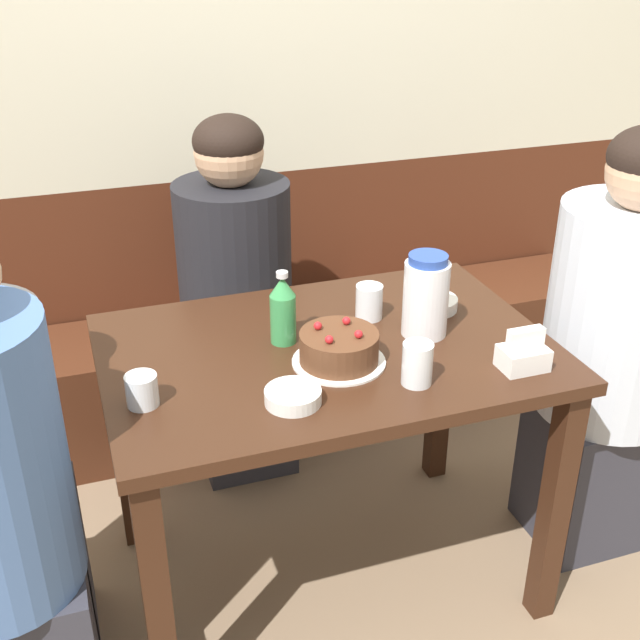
{
  "coord_description": "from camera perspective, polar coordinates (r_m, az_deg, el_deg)",
  "views": [
    {
      "loc": [
        -0.58,
        -1.65,
        1.72
      ],
      "look_at": [
        -0.0,
        0.05,
        0.8
      ],
      "focal_mm": 45.0,
      "sensor_mm": 36.0,
      "label": 1
    }
  ],
  "objects": [
    {
      "name": "glass_tumbler_short",
      "position": [
        2.12,
        3.51,
        1.3
      ],
      "size": [
        0.07,
        0.07,
        0.09
      ],
      "color": "silver",
      "rests_on": "dining_table"
    },
    {
      "name": "glass_water_tall",
      "position": [
        1.8,
        -12.55,
        -4.9
      ],
      "size": [
        0.07,
        0.07,
        0.07
      ],
      "color": "silver",
      "rests_on": "dining_table"
    },
    {
      "name": "water_pitcher",
      "position": [
        2.03,
        7.54,
        1.7
      ],
      "size": [
        0.12,
        0.12,
        0.22
      ],
      "color": "white",
      "rests_on": "dining_table"
    },
    {
      "name": "napkin_holder",
      "position": [
        1.95,
        14.27,
        -2.37
      ],
      "size": [
        0.11,
        0.08,
        0.11
      ],
      "color": "white",
      "rests_on": "dining_table"
    },
    {
      "name": "dining_table",
      "position": [
        2.06,
        0.49,
        -4.71
      ],
      "size": [
        1.11,
        0.75,
        0.75
      ],
      "color": "#381E11",
      "rests_on": "ground_plane"
    },
    {
      "name": "ground_plane",
      "position": [
        2.45,
        0.43,
        -17.44
      ],
      "size": [
        12.0,
        12.0,
        0.0
      ],
      "primitive_type": "plane",
      "color": "#846B51"
    },
    {
      "name": "glass_shot_small",
      "position": [
        1.84,
        6.93,
        -3.11
      ],
      "size": [
        0.07,
        0.07,
        0.1
      ],
      "color": "silver",
      "rests_on": "dining_table"
    },
    {
      "name": "person_dark_striped",
      "position": [
        2.59,
        -5.95,
        1.19
      ],
      "size": [
        0.36,
        0.36,
        1.2
      ],
      "rotation": [
        0.0,
        0.0,
        -1.57
      ],
      "color": "#33333D",
      "rests_on": "ground_plane"
    },
    {
      "name": "bowl_rice_small",
      "position": [
        1.77,
        -1.94,
        -5.45
      ],
      "size": [
        0.13,
        0.13,
        0.03
      ],
      "color": "white",
      "rests_on": "dining_table"
    },
    {
      "name": "birthday_cake",
      "position": [
        1.91,
        1.27,
        -2.05
      ],
      "size": [
        0.23,
        0.23,
        0.1
      ],
      "color": "white",
      "rests_on": "dining_table"
    },
    {
      "name": "bench_seat",
      "position": [
        2.96,
        -4.9,
        -3.67
      ],
      "size": [
        2.74,
        0.38,
        0.42
      ],
      "color": "#472314",
      "rests_on": "ground_plane"
    },
    {
      "name": "bowl_soup_white",
      "position": [
        2.2,
        8.02,
        1.18
      ],
      "size": [
        0.13,
        0.13,
        0.03
      ],
      "color": "white",
      "rests_on": "dining_table"
    },
    {
      "name": "back_wall",
      "position": [
        2.8,
        -6.94,
        17.24
      ],
      "size": [
        4.8,
        0.04,
        2.5
      ],
      "color": "#4C2314",
      "rests_on": "ground_plane"
    },
    {
      "name": "person_pale_blue_shirt",
      "position": [
        2.36,
        20.17,
        -1.98
      ],
      "size": [
        0.4,
        0.4,
        1.26
      ],
      "rotation": [
        0.0,
        0.0,
        3.14
      ],
      "color": "#33333D",
      "rests_on": "ground_plane"
    },
    {
      "name": "soju_bottle",
      "position": [
        1.98,
        -2.66,
        0.76
      ],
      "size": [
        0.07,
        0.07,
        0.19
      ],
      "color": "#388E4C",
      "rests_on": "dining_table"
    }
  ]
}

